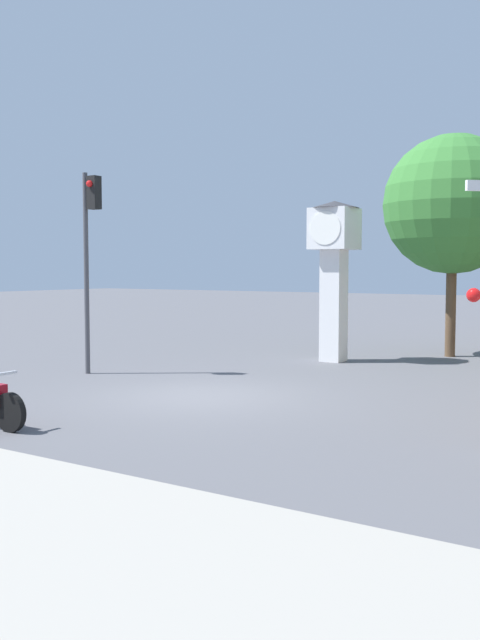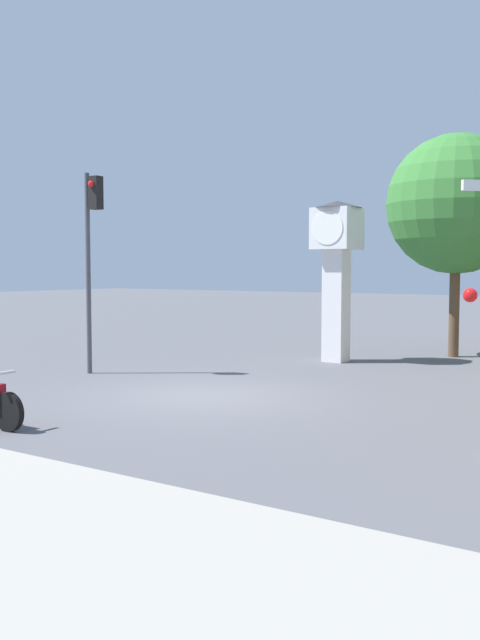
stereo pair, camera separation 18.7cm
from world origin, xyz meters
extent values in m
plane|color=#56565B|center=(0.00, 0.00, 0.00)|extent=(120.00, 120.00, 0.00)
cylinder|color=black|center=(-0.63, -4.23, 0.32)|extent=(0.64, 0.12, 0.63)
cube|color=silver|center=(-0.74, -4.23, 0.93)|extent=(0.08, 0.47, 0.04)
cube|color=white|center=(-0.16, 6.54, 1.57)|extent=(0.60, 0.60, 3.14)
cube|color=white|center=(-0.16, 6.54, 3.71)|extent=(1.14, 1.14, 1.14)
cylinder|color=white|center=(-0.16, 5.96, 3.71)|extent=(0.91, 0.02, 0.91)
cone|color=#333338|center=(-0.16, 6.54, 4.38)|extent=(1.37, 1.37, 0.20)
cylinder|color=#47474C|center=(-4.24, 1.05, 2.47)|extent=(0.12, 0.12, 4.94)
cube|color=black|center=(-3.94, 1.05, 4.44)|extent=(0.28, 0.24, 0.80)
sphere|color=red|center=(-3.94, 0.90, 4.64)|extent=(0.16, 0.16, 0.16)
sphere|color=red|center=(5.87, -1.56, 2.23)|extent=(0.20, 0.20, 0.20)
cylinder|color=brown|center=(2.26, 9.44, 1.43)|extent=(0.30, 0.30, 2.86)
sphere|color=#387A33|center=(2.26, 9.44, 4.49)|extent=(4.08, 4.08, 4.08)
camera|label=1|loc=(8.56, -11.59, 2.59)|focal=40.00mm
camera|label=2|loc=(8.71, -11.48, 2.59)|focal=40.00mm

